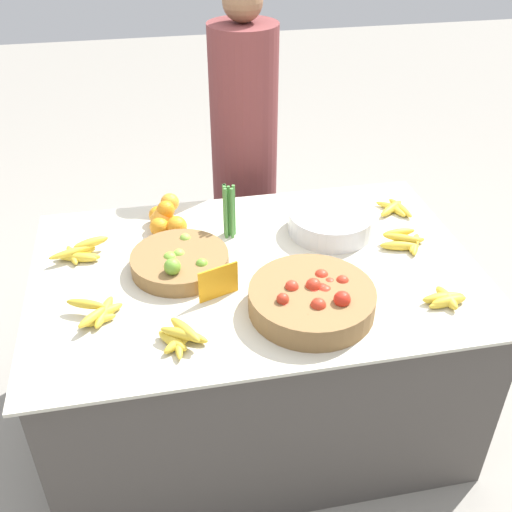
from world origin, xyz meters
TOP-DOWN VIEW (x-y plane):
  - ground_plane at (0.00, 0.00)m, footprint 12.00×12.00m
  - market_table at (0.00, 0.00)m, footprint 1.53×1.02m
  - lime_bowl at (-0.26, 0.05)m, footprint 0.34×0.34m
  - tomato_basket at (0.13, -0.26)m, footprint 0.40×0.40m
  - orange_pile at (-0.29, 0.32)m, footprint 0.14×0.18m
  - metal_bowl at (0.32, 0.18)m, footprint 0.32×0.32m
  - price_sign at (-0.15, -0.13)m, footprint 0.13×0.05m
  - veg_bundle at (-0.06, 0.23)m, footprint 0.04×0.05m
  - banana_bunch_front_right at (0.62, 0.27)m, footprint 0.14×0.16m
  - banana_bunch_middle_right at (-0.53, -0.17)m, footprint 0.18×0.17m
  - banana_bunch_front_center at (0.55, -0.31)m, footprint 0.14×0.12m
  - banana_bunch_back_center at (-0.60, 0.18)m, footprint 0.21×0.13m
  - banana_bunch_middle_left at (-0.29, -0.33)m, footprint 0.16×0.16m
  - banana_bunch_front_left at (0.56, 0.03)m, footprint 0.18×0.18m
  - vendor_person at (0.11, 0.83)m, footprint 0.30×0.30m

SIDE VIEW (x-z plane):
  - ground_plane at x=0.00m, z-range 0.00..0.00m
  - market_table at x=0.00m, z-range 0.00..0.72m
  - vendor_person at x=0.11m, z-range -0.06..1.45m
  - banana_bunch_front_right at x=0.62m, z-range 0.72..0.75m
  - banana_bunch_front_center at x=0.55m, z-range 0.72..0.75m
  - banana_bunch_front_left at x=0.56m, z-range 0.71..0.77m
  - banana_bunch_middle_right at x=-0.53m, z-range 0.72..0.77m
  - banana_bunch_back_center at x=-0.60m, z-range 0.71..0.77m
  - banana_bunch_middle_left at x=-0.29m, z-range 0.71..0.78m
  - lime_bowl at x=-0.26m, z-range 0.70..0.80m
  - metal_bowl at x=0.32m, z-range 0.72..0.80m
  - tomato_basket at x=0.13m, z-range 0.70..0.82m
  - orange_pile at x=-0.29m, z-range 0.71..0.83m
  - price_sign at x=-0.15m, z-range 0.72..0.83m
  - veg_bundle at x=-0.06m, z-range 0.72..0.93m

